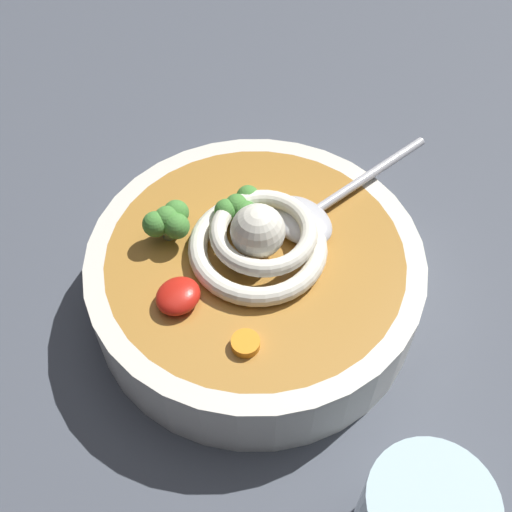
{
  "coord_description": "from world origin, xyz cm",
  "views": [
    {
      "loc": [
        -28.2,
        -20.21,
        51.1
      ],
      "look_at": [
        -3.3,
        -0.08,
        9.39
      ],
      "focal_mm": 45.46,
      "sensor_mm": 36.0,
      "label": 1
    }
  ],
  "objects": [
    {
      "name": "soup_spoon",
      "position": [
        2.84,
        -1.3,
        10.19
      ],
      "size": [
        17.53,
        6.74,
        1.6
      ],
      "rotation": [
        0.0,
        0.0,
        6.09
      ],
      "color": "#B7B7BC",
      "rests_on": "soup_bowl"
    },
    {
      "name": "soup_bowl",
      "position": [
        -3.3,
        -0.08,
        6.19
      ],
      "size": [
        27.84,
        27.84,
        6.62
      ],
      "color": "silver",
      "rests_on": "table_slab"
    },
    {
      "name": "broccoli_floret_left",
      "position": [
        -6.15,
        6.66,
        11.44
      ],
      "size": [
        4.13,
        3.55,
        3.26
      ],
      "color": "#7A9E60",
      "rests_on": "soup_bowl"
    },
    {
      "name": "chili_sauce_dollop",
      "position": [
        -10.49,
        1.73,
        10.21
      ],
      "size": [
        3.61,
        3.25,
        1.62
      ],
      "primitive_type": "ellipsoid",
      "color": "red",
      "rests_on": "soup_bowl"
    },
    {
      "name": "broccoli_floret_center",
      "position": [
        -1.45,
        3.3,
        11.31
      ],
      "size": [
        3.86,
        3.32,
        3.05
      ],
      "color": "#7A9E60",
      "rests_on": "soup_bowl"
    },
    {
      "name": "carrot_slice_front",
      "position": [
        -0.24,
        1.4,
        9.77
      ],
      "size": [
        2.53,
        2.53,
        0.75
      ],
      "primitive_type": "cylinder",
      "color": "orange",
      "rests_on": "soup_bowl"
    },
    {
      "name": "carrot_slice_far",
      "position": [
        -10.26,
        -4.72,
        9.76
      ],
      "size": [
        2.15,
        2.15,
        0.73
      ],
      "primitive_type": "cylinder",
      "color": "orange",
      "rests_on": "soup_bowl"
    },
    {
      "name": "noodle_pile",
      "position": [
        -2.77,
        -0.1,
        10.95
      ],
      "size": [
        12.4,
        12.16,
        4.99
      ],
      "color": "silver",
      "rests_on": "soup_bowl"
    },
    {
      "name": "table_slab",
      "position": [
        0.0,
        0.0,
        1.38
      ],
      "size": [
        115.04,
        115.04,
        2.77
      ],
      "primitive_type": "cube",
      "color": "#474C56",
      "rests_on": "ground"
    }
  ]
}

